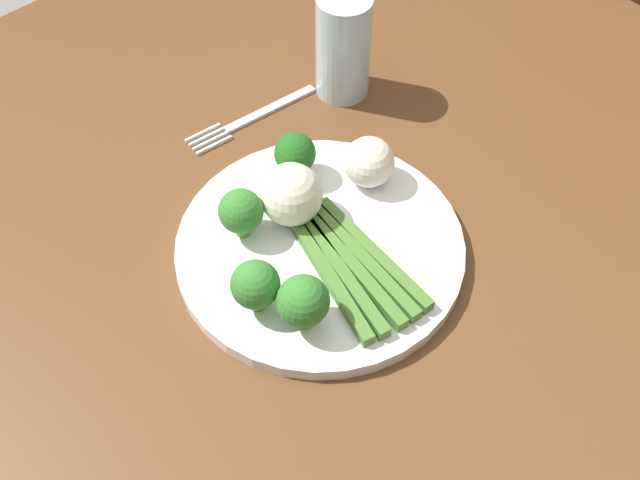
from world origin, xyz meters
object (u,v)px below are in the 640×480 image
at_px(cauliflower_front, 369,162).
at_px(broccoli_near_center, 302,301).
at_px(dining_table, 392,313).
at_px(broccoli_front_left, 241,212).
at_px(asparagus_bundle, 352,265).
at_px(cauliflower_near_fork, 291,194).
at_px(fork, 252,118).
at_px(broccoli_back_right, 295,154).
at_px(water_glass, 343,46).
at_px(broccoli_back, 255,285).
at_px(plate, 320,248).

bearing_deg(cauliflower_front, broccoli_near_center, 116.81).
height_order(dining_table, broccoli_near_center, broccoli_near_center).
distance_m(broccoli_front_left, cauliflower_front, 0.14).
distance_m(asparagus_bundle, cauliflower_front, 0.12).
bearing_deg(broccoli_near_center, cauliflower_near_fork, -36.75).
xyz_separation_m(broccoli_front_left, cauliflower_front, (-0.03, -0.14, -0.00)).
relative_size(broccoli_near_center, fork, 0.35).
distance_m(broccoli_back_right, water_glass, 0.16).
relative_size(broccoli_back_right, fork, 0.31).
xyz_separation_m(broccoli_back, cauliflower_front, (0.04, -0.18, -0.01)).
distance_m(broccoli_near_center, cauliflower_near_fork, 0.12).
relative_size(plate, fork, 1.70).
xyz_separation_m(broccoli_back, broccoli_back_right, (0.10, -0.13, -0.00)).
distance_m(broccoli_front_left, cauliflower_near_fork, 0.05).
height_order(broccoli_near_center, broccoli_back_right, broccoli_near_center).
height_order(broccoli_back_right, cauliflower_near_fork, cauliflower_near_fork).
xyz_separation_m(plate, broccoli_front_left, (0.06, 0.05, 0.04)).
bearing_deg(cauliflower_front, dining_table, 155.21).
relative_size(broccoli_near_center, cauliflower_near_fork, 0.93).
bearing_deg(plate, broccoli_back, 98.74).
height_order(broccoli_near_center, cauliflower_near_fork, cauliflower_near_fork).
xyz_separation_m(dining_table, water_glass, (0.22, -0.13, 0.17)).
relative_size(cauliflower_front, water_glass, 0.42).
height_order(cauliflower_front, cauliflower_near_fork, cauliflower_near_fork).
height_order(broccoli_back, water_glass, water_glass).
relative_size(plate, broccoli_back, 5.11).
relative_size(dining_table, cauliflower_front, 23.44).
relative_size(fork, water_glass, 1.34).
distance_m(broccoli_near_center, broccoli_back, 0.05).
xyz_separation_m(dining_table, plate, (0.06, 0.05, 0.11)).
relative_size(asparagus_bundle, fork, 1.00).
bearing_deg(broccoli_back, broccoli_back_right, -53.67).
bearing_deg(water_glass, dining_table, 149.36).
relative_size(broccoli_back, broccoli_front_left, 1.02).
height_order(plate, water_glass, water_glass).
xyz_separation_m(broccoli_near_center, cauliflower_front, (0.08, -0.16, -0.01)).
bearing_deg(dining_table, broccoli_back_right, 4.52).
xyz_separation_m(broccoli_back, fork, (0.21, -0.16, -0.04)).
bearing_deg(cauliflower_near_fork, plate, 175.79).
bearing_deg(cauliflower_near_fork, cauliflower_front, -100.74).
bearing_deg(cauliflower_near_fork, asparagus_bundle, 178.54).
bearing_deg(broccoli_back, broccoli_near_center, -155.47).
xyz_separation_m(plate, cauliflower_front, (0.03, -0.09, 0.03)).
xyz_separation_m(plate, broccoli_back, (-0.01, 0.09, 0.04)).
distance_m(dining_table, broccoli_front_left, 0.21).
relative_size(broccoli_back_right, cauliflower_near_fork, 0.84).
relative_size(dining_table, broccoli_back_right, 23.43).
relative_size(broccoli_back_right, cauliflower_front, 1.00).
bearing_deg(broccoli_back_right, cauliflower_near_fork, 134.63).
bearing_deg(broccoli_back_right, plate, 152.94).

